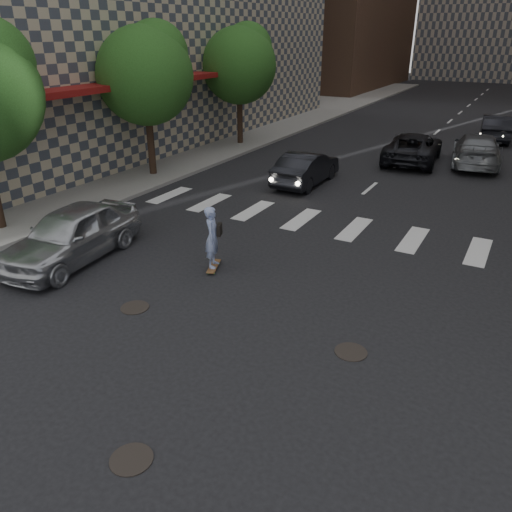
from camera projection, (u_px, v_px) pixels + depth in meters
The scene contains 13 objects.
ground at pixel (169, 356), 10.49m from camera, with size 160.00×160.00×0.00m, color black.
sidewalk_left at pixel (183, 133), 32.79m from camera, with size 13.00×80.00×0.15m, color gray.
tree_b at pixel (147, 71), 21.61m from camera, with size 4.20×4.20×6.60m.
tree_c at pixel (241, 62), 27.99m from camera, with size 4.20×4.20×6.60m.
manhole_a at pixel (131, 459), 7.96m from camera, with size 0.70×0.70×0.02m, color black.
manhole_b at pixel (135, 307), 12.32m from camera, with size 0.70×0.70×0.02m, color black.
manhole_c at pixel (351, 352), 10.62m from camera, with size 0.70×0.70×0.02m, color black.
skateboarder at pixel (213, 237), 13.94m from camera, with size 0.62×0.96×1.87m.
silver_sedan at pixel (71, 234), 14.60m from camera, with size 1.91×4.75×1.62m, color #B4B6BB.
traffic_car_a at pixel (306, 168), 21.99m from camera, with size 1.52×4.35×1.43m, color black.
traffic_car_b at pixel (477, 150), 25.03m from camera, with size 2.22×5.46×1.58m, color slate.
traffic_car_c at pixel (413, 148), 25.64m from camera, with size 2.50×5.41×1.50m, color black.
traffic_car_e at pixel (496, 128), 30.75m from camera, with size 1.65×4.72×1.56m, color black.
Camera 1 is at (5.80, -6.70, 6.26)m, focal length 35.00 mm.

